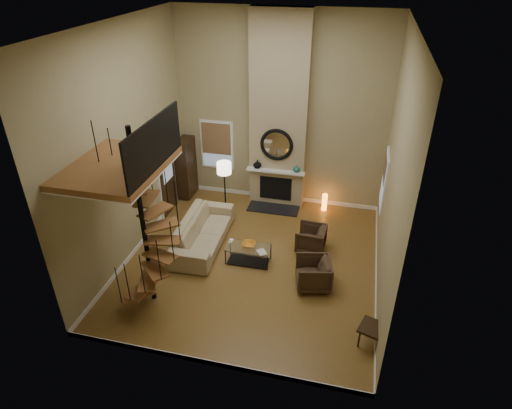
% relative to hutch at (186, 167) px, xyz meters
% --- Properties ---
extents(ground, '(6.00, 6.50, 0.01)m').
position_rel_hutch_xyz_m(ground, '(2.77, -2.80, -0.95)').
color(ground, olive).
rests_on(ground, ground).
extents(back_wall, '(6.00, 0.02, 5.50)m').
position_rel_hutch_xyz_m(back_wall, '(2.77, 0.45, 1.80)').
color(back_wall, tan).
rests_on(back_wall, ground).
extents(front_wall, '(6.00, 0.02, 5.50)m').
position_rel_hutch_xyz_m(front_wall, '(2.77, -6.05, 1.80)').
color(front_wall, tan).
rests_on(front_wall, ground).
extents(left_wall, '(0.02, 6.50, 5.50)m').
position_rel_hutch_xyz_m(left_wall, '(-0.23, -2.80, 1.80)').
color(left_wall, tan).
rests_on(left_wall, ground).
extents(right_wall, '(0.02, 6.50, 5.50)m').
position_rel_hutch_xyz_m(right_wall, '(5.77, -2.80, 1.80)').
color(right_wall, tan).
rests_on(right_wall, ground).
extents(ceiling, '(6.00, 6.50, 0.01)m').
position_rel_hutch_xyz_m(ceiling, '(2.77, -2.80, 4.54)').
color(ceiling, silver).
rests_on(ceiling, back_wall).
extents(baseboard_back, '(6.00, 0.02, 0.12)m').
position_rel_hutch_xyz_m(baseboard_back, '(2.77, 0.44, -0.89)').
color(baseboard_back, white).
rests_on(baseboard_back, ground).
extents(baseboard_front, '(6.00, 0.02, 0.12)m').
position_rel_hutch_xyz_m(baseboard_front, '(2.77, -6.04, -0.89)').
color(baseboard_front, white).
rests_on(baseboard_front, ground).
extents(baseboard_left, '(0.02, 6.50, 0.12)m').
position_rel_hutch_xyz_m(baseboard_left, '(-0.22, -2.80, -0.89)').
color(baseboard_left, white).
rests_on(baseboard_left, ground).
extents(baseboard_right, '(0.02, 6.50, 0.12)m').
position_rel_hutch_xyz_m(baseboard_right, '(5.76, -2.80, -0.89)').
color(baseboard_right, white).
rests_on(baseboard_right, ground).
extents(chimney_breast, '(1.60, 0.38, 5.50)m').
position_rel_hutch_xyz_m(chimney_breast, '(2.77, 0.26, 1.80)').
color(chimney_breast, tan).
rests_on(chimney_breast, ground).
extents(hearth, '(1.50, 0.60, 0.04)m').
position_rel_hutch_xyz_m(hearth, '(2.77, -0.23, -0.93)').
color(hearth, black).
rests_on(hearth, ground).
extents(firebox, '(0.95, 0.02, 0.72)m').
position_rel_hutch_xyz_m(firebox, '(2.77, 0.06, -0.40)').
color(firebox, black).
rests_on(firebox, chimney_breast).
extents(mantel, '(1.70, 0.18, 0.06)m').
position_rel_hutch_xyz_m(mantel, '(2.77, -0.02, 0.20)').
color(mantel, white).
rests_on(mantel, chimney_breast).
extents(mirror_frame, '(0.94, 0.10, 0.94)m').
position_rel_hutch_xyz_m(mirror_frame, '(2.77, 0.04, 1.00)').
color(mirror_frame, black).
rests_on(mirror_frame, chimney_breast).
extents(mirror_disc, '(0.80, 0.01, 0.80)m').
position_rel_hutch_xyz_m(mirror_disc, '(2.77, 0.05, 1.00)').
color(mirror_disc, white).
rests_on(mirror_disc, chimney_breast).
extents(vase_left, '(0.24, 0.24, 0.25)m').
position_rel_hutch_xyz_m(vase_left, '(2.22, 0.02, 0.35)').
color(vase_left, black).
rests_on(vase_left, mantel).
extents(vase_right, '(0.20, 0.20, 0.21)m').
position_rel_hutch_xyz_m(vase_right, '(3.37, 0.02, 0.33)').
color(vase_right, '#18554D').
rests_on(vase_right, mantel).
extents(window_back, '(1.02, 0.06, 1.52)m').
position_rel_hutch_xyz_m(window_back, '(0.87, 0.42, 0.67)').
color(window_back, white).
rests_on(window_back, back_wall).
extents(window_right, '(0.06, 1.02, 1.52)m').
position_rel_hutch_xyz_m(window_right, '(5.74, -0.80, 0.68)').
color(window_right, white).
rests_on(window_right, right_wall).
extents(entry_door, '(0.10, 1.05, 2.16)m').
position_rel_hutch_xyz_m(entry_door, '(-0.18, -1.00, 0.10)').
color(entry_door, white).
rests_on(entry_door, ground).
extents(loft, '(1.70, 2.20, 1.09)m').
position_rel_hutch_xyz_m(loft, '(0.73, -4.60, 2.29)').
color(loft, brown).
rests_on(loft, left_wall).
extents(spiral_stair, '(1.47, 1.47, 4.06)m').
position_rel_hutch_xyz_m(spiral_stair, '(0.99, -4.60, 0.83)').
color(spiral_stair, black).
rests_on(spiral_stair, ground).
extents(hutch, '(0.38, 0.80, 1.80)m').
position_rel_hutch_xyz_m(hutch, '(0.00, 0.00, 0.00)').
color(hutch, black).
rests_on(hutch, ground).
extents(sofa, '(1.10, 2.63, 0.76)m').
position_rel_hutch_xyz_m(sofa, '(1.34, -2.39, -0.55)').
color(sofa, tan).
rests_on(sofa, ground).
extents(armchair_near, '(0.76, 0.74, 0.66)m').
position_rel_hutch_xyz_m(armchair_near, '(4.17, -2.01, -0.60)').
color(armchair_near, '#3E2B1C').
rests_on(armchair_near, ground).
extents(armchair_far, '(0.93, 0.91, 0.71)m').
position_rel_hutch_xyz_m(armchair_far, '(4.42, -3.35, -0.60)').
color(armchair_far, '#3E2B1C').
rests_on(armchair_far, ground).
extents(coffee_table, '(1.09, 0.56, 0.43)m').
position_rel_hutch_xyz_m(coffee_table, '(2.69, -2.87, -0.67)').
color(coffee_table, silver).
rests_on(coffee_table, ground).
extents(bowl, '(0.34, 0.34, 0.08)m').
position_rel_hutch_xyz_m(bowl, '(2.69, -2.82, -0.45)').
color(bowl, orange).
rests_on(bowl, coffee_table).
extents(book, '(0.31, 0.32, 0.02)m').
position_rel_hutch_xyz_m(book, '(3.04, -3.02, -0.49)').
color(book, gray).
rests_on(book, coffee_table).
extents(floor_lamp, '(0.40, 0.40, 1.71)m').
position_rel_hutch_xyz_m(floor_lamp, '(1.52, -0.95, 0.46)').
color(floor_lamp, black).
rests_on(floor_lamp, ground).
extents(accent_lamp, '(0.15, 0.15, 0.54)m').
position_rel_hutch_xyz_m(accent_lamp, '(4.24, 0.09, -0.70)').
color(accent_lamp, orange).
rests_on(accent_lamp, ground).
extents(side_chair, '(0.61, 0.61, 1.00)m').
position_rel_hutch_xyz_m(side_chair, '(5.75, -4.86, -0.42)').
color(side_chair, black).
rests_on(side_chair, ground).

